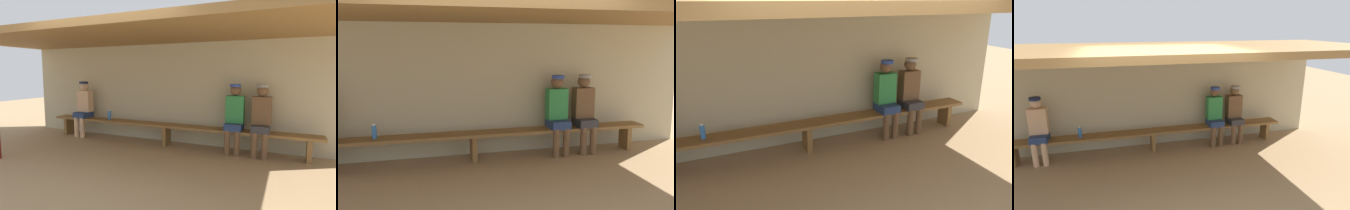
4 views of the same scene
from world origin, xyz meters
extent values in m
plane|color=#9E7F59|center=(0.00, 0.00, 0.00)|extent=(24.00, 24.00, 0.00)
cube|color=#B7AD8C|center=(0.00, 2.00, 1.10)|extent=(8.00, 0.20, 2.20)
cube|color=olive|center=(0.00, 0.70, 2.26)|extent=(8.00, 2.80, 0.12)
cube|color=brown|center=(0.00, 1.55, 0.43)|extent=(6.00, 0.36, 0.05)
cube|color=brown|center=(0.00, 1.55, 0.21)|extent=(0.08, 0.29, 0.41)
cube|color=brown|center=(2.75, 1.55, 0.21)|extent=(0.08, 0.29, 0.41)
cube|color=navy|center=(1.44, 1.53, 0.53)|extent=(0.32, 0.40, 0.14)
cylinder|color=brown|center=(1.35, 1.37, 0.24)|extent=(0.11, 0.11, 0.48)
cylinder|color=brown|center=(1.53, 1.37, 0.24)|extent=(0.11, 0.11, 0.48)
cube|color=#2D8442|center=(1.44, 1.61, 0.86)|extent=(0.34, 0.20, 0.52)
sphere|color=brown|center=(1.44, 1.61, 1.23)|extent=(0.21, 0.21, 0.21)
cylinder|color=#2D47A5|center=(1.44, 1.57, 1.32)|extent=(0.21, 0.21, 0.05)
cube|color=#333338|center=(1.93, 1.53, 0.53)|extent=(0.32, 0.40, 0.14)
cylinder|color=brown|center=(1.84, 1.37, 0.24)|extent=(0.11, 0.11, 0.48)
cylinder|color=brown|center=(2.02, 1.37, 0.24)|extent=(0.11, 0.11, 0.48)
cube|color=brown|center=(1.93, 1.61, 0.86)|extent=(0.34, 0.20, 0.52)
sphere|color=brown|center=(1.93, 1.61, 1.23)|extent=(0.21, 0.21, 0.21)
cylinder|color=gray|center=(1.93, 1.57, 1.32)|extent=(0.21, 0.21, 0.05)
cylinder|color=blue|center=(-1.50, 1.57, 0.56)|extent=(0.07, 0.07, 0.20)
cylinder|color=white|center=(-1.50, 1.57, 0.67)|extent=(0.05, 0.05, 0.02)
camera|label=1|loc=(2.40, -3.70, 1.56)|focal=29.18mm
camera|label=2|loc=(-0.91, -4.04, 1.87)|focal=38.79mm
camera|label=3|loc=(-1.36, -3.01, 2.35)|focal=34.57mm
camera|label=4|loc=(-0.85, -4.23, 2.69)|focal=30.33mm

